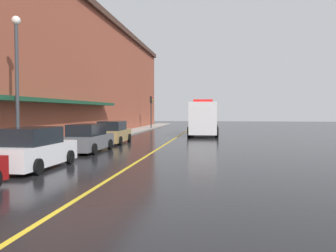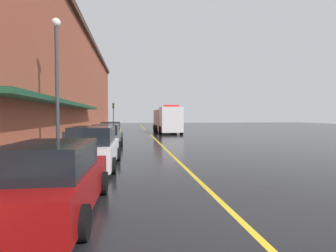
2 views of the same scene
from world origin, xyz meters
name	(u,v)px [view 1 (image 1 of 2)]	position (x,y,z in m)	size (l,w,h in m)	color
ground_plane	(175,138)	(0.00, 25.00, 0.00)	(112.00, 112.00, 0.00)	black
sidewalk_left	(108,137)	(-6.20, 25.00, 0.07)	(2.40, 70.00, 0.15)	#9E9B93
lane_center_stripe	(175,138)	(0.00, 25.00, 0.00)	(0.16, 70.00, 0.01)	gold
brick_building_left	(21,70)	(-14.19, 24.00, 6.17)	(14.75, 64.00, 12.34)	brown
parked_car_1	(34,149)	(-3.85, 6.83, 0.82)	(2.08, 4.81, 1.76)	silver
parked_car_2	(88,139)	(-3.90, 13.40, 0.78)	(2.02, 4.80, 1.67)	#595B60
parked_car_3	(113,133)	(-4.04, 19.14, 0.80)	(2.12, 4.88, 1.70)	#A5844C
box_truck	(204,119)	(2.37, 29.37, 1.68)	(3.00, 9.15, 3.51)	silver
parking_meter_0	(72,133)	(-5.35, 14.48, 1.06)	(0.14, 0.18, 1.33)	#4C4C51
parking_meter_1	(16,141)	(-5.35, 7.97, 1.06)	(0.14, 0.18, 1.33)	#4C4C51
parking_meter_2	(97,129)	(-5.35, 19.29, 1.06)	(0.14, 0.18, 1.33)	#4C4C51
street_lamp_left	(17,71)	(-5.95, 9.20, 4.40)	(0.44, 0.44, 6.94)	#33383D
traffic_light_near	(151,106)	(-5.29, 41.67, 3.16)	(0.38, 0.36, 4.30)	#232326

